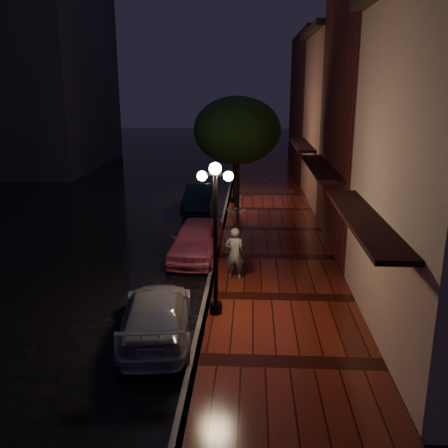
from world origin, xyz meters
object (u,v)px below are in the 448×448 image
at_px(streetlamp_far, 234,158).
at_px(pink_car, 197,239).
at_px(navy_car, 200,198).
at_px(parking_meter, 217,250).
at_px(streetlamp_near, 215,231).
at_px(street_tree, 237,133).
at_px(silver_car, 156,315).
at_px(woman_with_umbrella, 235,232).

xyz_separation_m(streetlamp_far, pink_car, (-1.09, -8.90, -1.86)).
height_order(navy_car, parking_meter, parking_meter).
distance_m(streetlamp_near, street_tree, 11.12).
distance_m(streetlamp_near, streetlamp_far, 14.00).
distance_m(street_tree, pink_car, 6.99).
xyz_separation_m(streetlamp_near, street_tree, (0.26, 10.99, 1.64)).
relative_size(pink_car, silver_car, 0.98).
bearing_deg(street_tree, streetlamp_far, 94.91).
relative_size(streetlamp_near, woman_with_umbrella, 1.74).
xyz_separation_m(streetlamp_near, parking_meter, (-0.20, 3.22, -1.64)).
xyz_separation_m(pink_car, parking_meter, (0.89, -1.88, 0.22)).
relative_size(silver_car, parking_meter, 3.30).
relative_size(street_tree, navy_car, 1.37).
relative_size(streetlamp_near, parking_meter, 3.22).
height_order(navy_car, silver_car, navy_car).
bearing_deg(navy_car, street_tree, -38.10).
xyz_separation_m(navy_car, woman_with_umbrella, (2.17, -9.91, 1.09)).
height_order(streetlamp_near, silver_car, streetlamp_near).
xyz_separation_m(streetlamp_far, navy_car, (-1.72, -1.41, -1.90)).
height_order(silver_car, woman_with_umbrella, woman_with_umbrella).
xyz_separation_m(streetlamp_near, streetlamp_far, (0.00, 14.00, 0.00)).
distance_m(street_tree, navy_car, 4.37).
bearing_deg(woman_with_umbrella, pink_car, -50.69).
bearing_deg(street_tree, silver_car, -98.09).
height_order(street_tree, silver_car, street_tree).
bearing_deg(streetlamp_near, parking_meter, 93.56).
distance_m(woman_with_umbrella, parking_meter, 1.18).
relative_size(navy_car, silver_car, 0.96).
relative_size(streetlamp_near, streetlamp_far, 1.00).
distance_m(streetlamp_near, woman_with_umbrella, 2.84).
xyz_separation_m(streetlamp_near, woman_with_umbrella, (0.45, 2.68, -0.81)).
height_order(pink_car, parking_meter, parking_meter).
distance_m(pink_car, navy_car, 7.52).
bearing_deg(pink_car, parking_meter, -60.88).
relative_size(streetlamp_near, street_tree, 0.74).
height_order(streetlamp_near, pink_car, streetlamp_near).
distance_m(street_tree, silver_car, 12.83).
bearing_deg(street_tree, pink_car, -102.90).
distance_m(streetlamp_near, pink_car, 5.54).
xyz_separation_m(street_tree, pink_car, (-1.35, -5.89, -3.51)).
bearing_deg(woman_with_umbrella, silver_car, 70.46).
bearing_deg(silver_car, streetlamp_near, -147.90).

